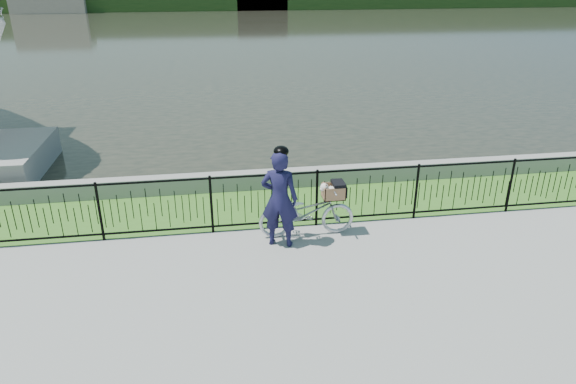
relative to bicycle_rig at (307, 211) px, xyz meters
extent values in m
plane|color=gray|center=(-0.75, -1.23, -0.48)|extent=(120.00, 120.00, 0.00)
cube|color=#396D22|center=(-0.75, 1.37, -0.48)|extent=(60.00, 2.00, 0.01)
plane|color=#29291F|center=(-0.75, 31.77, -0.48)|extent=(120.00, 120.00, 0.00)
cube|color=gray|center=(-0.75, 2.37, -0.28)|extent=(60.00, 0.30, 0.40)
imported|color=#B1B5BD|center=(-0.01, 0.00, -0.01)|extent=(1.78, 0.62, 0.94)
cube|color=black|center=(0.48, 0.00, 0.24)|extent=(0.38, 0.18, 0.02)
cube|color=#956745|center=(0.48, 0.00, 0.25)|extent=(0.40, 0.33, 0.01)
cube|color=#956745|center=(0.48, 0.16, 0.37)|extent=(0.40, 0.02, 0.25)
cube|color=#956745|center=(0.48, -0.16, 0.37)|extent=(0.40, 0.02, 0.25)
cube|color=#956745|center=(0.67, 0.00, 0.37)|extent=(0.02, 0.33, 0.25)
cube|color=#956745|center=(0.29, 0.00, 0.37)|extent=(0.02, 0.33, 0.25)
cube|color=black|center=(0.57, 0.00, 0.53)|extent=(0.22, 0.34, 0.06)
cube|color=black|center=(0.69, 0.00, 0.39)|extent=(0.02, 0.34, 0.20)
ellipsoid|color=silver|center=(0.46, 0.00, 0.37)|extent=(0.31, 0.22, 0.20)
sphere|color=silver|center=(0.30, -0.02, 0.48)|extent=(0.15, 0.15, 0.15)
sphere|color=silver|center=(0.25, -0.04, 0.45)|extent=(0.07, 0.07, 0.07)
sphere|color=black|center=(0.23, -0.05, 0.44)|extent=(0.02, 0.02, 0.02)
cone|color=#9C5D41|center=(0.30, 0.04, 0.54)|extent=(0.06, 0.08, 0.08)
cone|color=#9C5D41|center=(0.32, -0.06, 0.54)|extent=(0.06, 0.08, 0.08)
imported|color=#141335|center=(-0.56, -0.27, 0.41)|extent=(0.75, 0.61, 1.79)
ellipsoid|color=black|center=(-0.56, -0.27, 1.29)|extent=(0.26, 0.29, 0.18)
camera|label=1|loc=(-1.66, -8.39, 4.12)|focal=32.00mm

